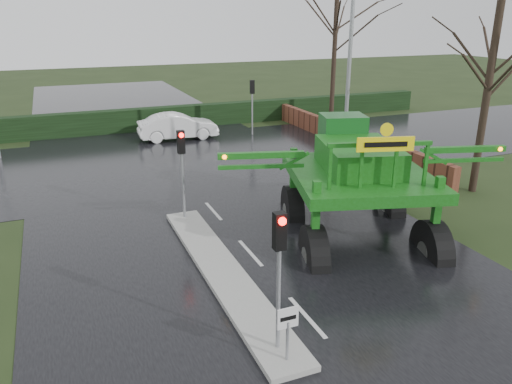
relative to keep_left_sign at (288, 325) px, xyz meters
name	(u,v)px	position (x,y,z in m)	size (l,w,h in m)	color
ground	(307,318)	(1.30, 1.50, -1.06)	(140.00, 140.00, 0.00)	black
road_main	(199,196)	(1.30, 11.50, -1.05)	(14.00, 80.00, 0.02)	black
road_cross	(168,160)	(1.30, 17.50, -1.05)	(80.00, 12.00, 0.02)	black
median_island	(223,272)	(0.00, 4.50, -0.97)	(1.20, 10.00, 0.16)	gray
hedge_row	(141,120)	(1.30, 25.50, -0.31)	(44.00, 0.90, 1.50)	black
brick_wall	(337,133)	(11.80, 17.50, -0.46)	(0.40, 20.00, 1.20)	#592D1E
keep_left_sign	(288,325)	(0.00, 0.00, 0.00)	(0.50, 0.07, 1.35)	gray
traffic_signal_near	(279,253)	(0.00, 0.49, 1.53)	(0.26, 0.33, 3.52)	gray
traffic_signal_mid	(182,156)	(0.00, 8.99, 1.53)	(0.26, 0.33, 3.52)	gray
traffic_signal_far	(252,95)	(7.80, 21.51, 1.53)	(0.26, 0.33, 3.52)	gray
street_light_right	(345,46)	(9.49, 13.50, 4.93)	(3.85, 0.30, 10.00)	gray
tree_right_near	(490,72)	(12.80, 7.50, 4.14)	(5.60, 5.60, 9.64)	black
tree_right_far	(336,29)	(14.30, 22.50, 5.44)	(7.00, 7.00, 12.05)	black
crop_sprayer	(315,179)	(3.14, 4.64, 1.57)	(9.59, 7.21, 5.55)	black
white_sedan	(178,139)	(3.00, 22.10, -1.06)	(1.71, 4.91, 1.62)	white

